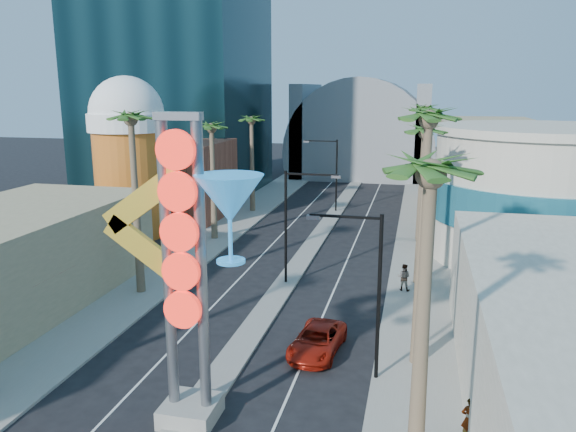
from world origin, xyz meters
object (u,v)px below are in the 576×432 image
object	(u,v)px
red_pickup	(317,341)
pedestrian_b	(404,277)
pedestrian_a	(469,419)

from	to	relation	value
red_pickup	pedestrian_b	distance (m)	10.83
pedestrian_b	pedestrian_a	bearing A→B (deg)	109.99
red_pickup	pedestrian_b	xyz separation A→B (m)	(4.07, 10.03, 0.39)
pedestrian_a	pedestrian_b	distance (m)	16.43
pedestrian_a	pedestrian_b	size ratio (longest dim) A/B	0.96
pedestrian_a	pedestrian_b	world-z (taller)	pedestrian_b
red_pickup	pedestrian_a	world-z (taller)	pedestrian_a
red_pickup	pedestrian_b	bearing A→B (deg)	73.41
red_pickup	pedestrian_b	world-z (taller)	pedestrian_b
pedestrian_a	pedestrian_b	xyz separation A→B (m)	(-2.96, 16.16, 0.04)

